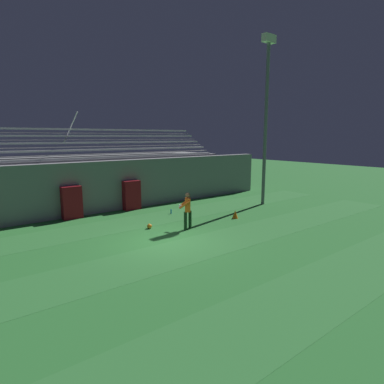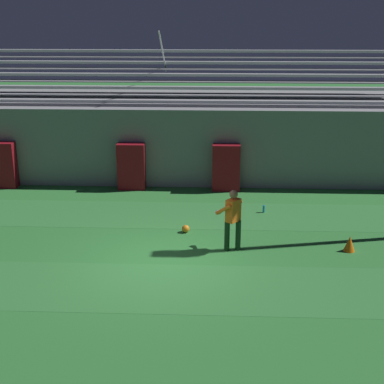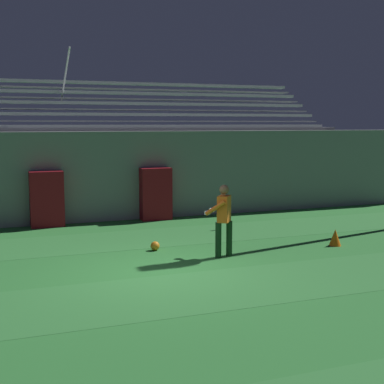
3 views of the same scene
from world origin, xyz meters
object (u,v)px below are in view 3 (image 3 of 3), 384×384
(padding_pillar_gate_left, at_px, (47,199))
(water_bottle, at_px, (217,226))
(padding_pillar_gate_right, at_px, (156,194))
(goalkeeper, at_px, (223,216))
(soccer_ball, at_px, (155,246))
(traffic_cone, at_px, (335,237))

(padding_pillar_gate_left, relative_size, water_bottle, 6.88)
(padding_pillar_gate_right, relative_size, goalkeeper, 0.99)
(padding_pillar_gate_left, distance_m, padding_pillar_gate_right, 3.35)
(soccer_ball, relative_size, water_bottle, 0.92)
(goalkeeper, distance_m, soccer_ball, 1.92)
(padding_pillar_gate_right, distance_m, traffic_cone, 6.01)
(padding_pillar_gate_right, height_order, soccer_ball, padding_pillar_gate_right)
(goalkeeper, distance_m, water_bottle, 3.19)
(goalkeeper, bearing_deg, soccer_ball, 138.38)
(goalkeeper, distance_m, traffic_cone, 3.18)
(padding_pillar_gate_right, distance_m, soccer_ball, 4.23)
(padding_pillar_gate_left, distance_m, soccer_ball, 4.58)
(soccer_ball, xyz_separation_m, water_bottle, (2.38, 1.73, 0.01))
(padding_pillar_gate_left, height_order, water_bottle, padding_pillar_gate_left)
(traffic_cone, distance_m, water_bottle, 3.47)
(padding_pillar_gate_right, height_order, water_bottle, padding_pillar_gate_right)
(padding_pillar_gate_left, distance_m, water_bottle, 5.09)
(padding_pillar_gate_right, xyz_separation_m, soccer_ball, (-1.21, -3.98, -0.72))
(padding_pillar_gate_left, xyz_separation_m, padding_pillar_gate_right, (3.35, 0.00, 0.00))
(traffic_cone, xyz_separation_m, water_bottle, (-2.01, 2.83, -0.09))
(goalkeeper, relative_size, soccer_ball, 7.59)
(goalkeeper, xyz_separation_m, water_bottle, (1.09, 2.88, -0.83))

